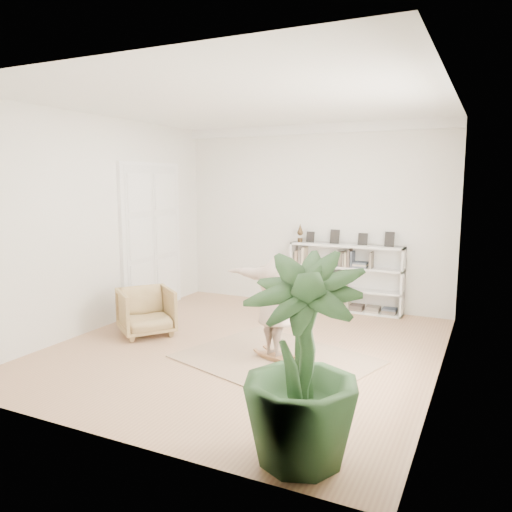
% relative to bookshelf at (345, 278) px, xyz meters
% --- Properties ---
extents(floor, '(6.00, 6.00, 0.00)m').
position_rel_bookshelf_xyz_m(floor, '(-0.74, -2.82, -0.64)').
color(floor, '#AA7A57').
rests_on(floor, ground).
extents(room_shell, '(6.00, 6.00, 6.00)m').
position_rel_bookshelf_xyz_m(room_shell, '(-0.74, 0.12, 2.87)').
color(room_shell, silver).
rests_on(room_shell, floor).
extents(doors, '(0.09, 1.78, 2.92)m').
position_rel_bookshelf_xyz_m(doors, '(-3.45, -1.52, 0.76)').
color(doors, white).
rests_on(doors, floor).
extents(bookshelf, '(2.20, 0.35, 1.64)m').
position_rel_bookshelf_xyz_m(bookshelf, '(0.00, 0.00, 0.00)').
color(bookshelf, silver).
rests_on(bookshelf, floor).
extents(armchair, '(1.17, 1.17, 0.77)m').
position_rel_bookshelf_xyz_m(armchair, '(-2.54, -2.92, -0.25)').
color(armchair, tan).
rests_on(armchair, floor).
extents(rug, '(2.98, 2.66, 0.02)m').
position_rel_bookshelf_xyz_m(rug, '(-0.12, -3.10, -0.63)').
color(rug, tan).
rests_on(rug, floor).
extents(rocker_board, '(0.52, 0.40, 0.10)m').
position_rel_bookshelf_xyz_m(rocker_board, '(-0.12, -3.10, -0.57)').
color(rocker_board, olive).
rests_on(rocker_board, rug).
extents(person, '(1.83, 0.99, 1.44)m').
position_rel_bookshelf_xyz_m(person, '(-0.12, -3.10, 0.20)').
color(person, tan).
rests_on(person, rocker_board).
extents(houseplant, '(1.11, 1.11, 1.89)m').
position_rel_bookshelf_xyz_m(houseplant, '(1.08, -5.37, 0.31)').
color(houseplant, '#284B25').
rests_on(houseplant, floor).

